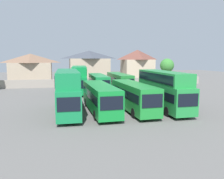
{
  "coord_description": "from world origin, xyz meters",
  "views": [
    {
      "loc": [
        -6.84,
        -27.05,
        6.44
      ],
      "look_at": [
        0.0,
        3.0,
        2.26
      ],
      "focal_mm": 36.88,
      "sensor_mm": 36.0,
      "label": 1
    }
  ],
  "objects_px": {
    "bus_3": "(133,95)",
    "bus_4": "(163,88)",
    "bus_1": "(68,90)",
    "house_terrace_right": "(137,65)",
    "bus_5": "(79,78)",
    "bus_2": "(100,96)",
    "bus_7": "(119,81)",
    "house_terrace_centre": "(89,66)",
    "tree_left_of_lot": "(167,66)",
    "bus_6": "(98,83)",
    "house_terrace_left": "(31,68)"
  },
  "relations": [
    {
      "from": "bus_3",
      "to": "bus_4",
      "type": "relative_size",
      "value": 0.99
    },
    {
      "from": "bus_1",
      "to": "house_terrace_right",
      "type": "bearing_deg",
      "value": 150.81
    },
    {
      "from": "bus_4",
      "to": "bus_5",
      "type": "bearing_deg",
      "value": -149.92
    },
    {
      "from": "bus_1",
      "to": "bus_2",
      "type": "xyz_separation_m",
      "value": [
        3.78,
        -0.17,
        -0.93
      ]
    },
    {
      "from": "bus_1",
      "to": "bus_7",
      "type": "relative_size",
      "value": 0.97
    },
    {
      "from": "bus_5",
      "to": "bus_7",
      "type": "relative_size",
      "value": 0.91
    },
    {
      "from": "bus_1",
      "to": "house_terrace_centre",
      "type": "bearing_deg",
      "value": 170.11
    },
    {
      "from": "bus_7",
      "to": "house_terrace_centre",
      "type": "height_order",
      "value": "house_terrace_centre"
    },
    {
      "from": "bus_2",
      "to": "tree_left_of_lot",
      "type": "height_order",
      "value": "tree_left_of_lot"
    },
    {
      "from": "bus_1",
      "to": "tree_left_of_lot",
      "type": "xyz_separation_m",
      "value": [
        24.13,
        23.66,
        1.87
      ]
    },
    {
      "from": "bus_5",
      "to": "bus_7",
      "type": "xyz_separation_m",
      "value": [
        7.66,
        -0.08,
        -0.79
      ]
    },
    {
      "from": "bus_6",
      "to": "bus_7",
      "type": "height_order",
      "value": "bus_7"
    },
    {
      "from": "bus_7",
      "to": "bus_5",
      "type": "bearing_deg",
      "value": -90.46
    },
    {
      "from": "bus_4",
      "to": "house_terrace_right",
      "type": "bearing_deg",
      "value": 166.47
    },
    {
      "from": "house_terrace_left",
      "to": "bus_5",
      "type": "bearing_deg",
      "value": -61.55
    },
    {
      "from": "bus_6",
      "to": "house_terrace_left",
      "type": "relative_size",
      "value": 1.04
    },
    {
      "from": "house_terrace_right",
      "to": "bus_3",
      "type": "bearing_deg",
      "value": -109.76
    },
    {
      "from": "bus_3",
      "to": "house_terrace_right",
      "type": "height_order",
      "value": "house_terrace_right"
    },
    {
      "from": "bus_4",
      "to": "bus_6",
      "type": "xyz_separation_m",
      "value": [
        -5.7,
        15.8,
        -0.8
      ]
    },
    {
      "from": "bus_3",
      "to": "bus_1",
      "type": "bearing_deg",
      "value": -93.41
    },
    {
      "from": "house_terrace_right",
      "to": "bus_7",
      "type": "bearing_deg",
      "value": -118.21
    },
    {
      "from": "bus_5",
      "to": "house_terrace_left",
      "type": "height_order",
      "value": "house_terrace_left"
    },
    {
      "from": "bus_4",
      "to": "house_terrace_centre",
      "type": "bearing_deg",
      "value": -171.78
    },
    {
      "from": "house_terrace_left",
      "to": "tree_left_of_lot",
      "type": "bearing_deg",
      "value": -20.55
    },
    {
      "from": "bus_5",
      "to": "bus_6",
      "type": "bearing_deg",
      "value": 89.62
    },
    {
      "from": "bus_3",
      "to": "tree_left_of_lot",
      "type": "xyz_separation_m",
      "value": [
        16.21,
        23.95,
        2.76
      ]
    },
    {
      "from": "bus_4",
      "to": "tree_left_of_lot",
      "type": "xyz_separation_m",
      "value": [
        12.22,
        23.91,
        1.99
      ]
    },
    {
      "from": "bus_1",
      "to": "house_terrace_left",
      "type": "xyz_separation_m",
      "value": [
        -8.09,
        35.74,
        1.06
      ]
    },
    {
      "from": "bus_5",
      "to": "house_terrace_right",
      "type": "bearing_deg",
      "value": 141.56
    },
    {
      "from": "bus_5",
      "to": "house_terrace_left",
      "type": "distance_m",
      "value": 22.62
    },
    {
      "from": "bus_7",
      "to": "house_terrace_left",
      "type": "height_order",
      "value": "house_terrace_left"
    },
    {
      "from": "bus_2",
      "to": "house_terrace_left",
      "type": "xyz_separation_m",
      "value": [
        -11.88,
        35.92,
        2.0
      ]
    },
    {
      "from": "bus_4",
      "to": "bus_6",
      "type": "height_order",
      "value": "bus_4"
    },
    {
      "from": "bus_3",
      "to": "bus_4",
      "type": "height_order",
      "value": "bus_4"
    },
    {
      "from": "bus_2",
      "to": "house_terrace_left",
      "type": "bearing_deg",
      "value": -162.93
    },
    {
      "from": "bus_7",
      "to": "bus_4",
      "type": "bearing_deg",
      "value": 5.81
    },
    {
      "from": "house_terrace_left",
      "to": "house_terrace_right",
      "type": "height_order",
      "value": "house_terrace_right"
    },
    {
      "from": "bus_7",
      "to": "house_terrace_right",
      "type": "height_order",
      "value": "house_terrace_right"
    },
    {
      "from": "bus_4",
      "to": "bus_7",
      "type": "height_order",
      "value": "bus_4"
    },
    {
      "from": "bus_4",
      "to": "bus_1",
      "type": "bearing_deg",
      "value": -90.93
    },
    {
      "from": "bus_3",
      "to": "bus_7",
      "type": "relative_size",
      "value": 0.98
    },
    {
      "from": "bus_1",
      "to": "tree_left_of_lot",
      "type": "distance_m",
      "value": 33.84
    },
    {
      "from": "bus_2",
      "to": "house_terrace_left",
      "type": "distance_m",
      "value": 37.88
    },
    {
      "from": "bus_2",
      "to": "house_terrace_centre",
      "type": "bearing_deg",
      "value": 173.62
    },
    {
      "from": "bus_7",
      "to": "bus_2",
      "type": "bearing_deg",
      "value": -22.12
    },
    {
      "from": "bus_1",
      "to": "bus_4",
      "type": "height_order",
      "value": "bus_1"
    },
    {
      "from": "tree_left_of_lot",
      "to": "bus_6",
      "type": "bearing_deg",
      "value": -155.64
    },
    {
      "from": "house_terrace_centre",
      "to": "tree_left_of_lot",
      "type": "bearing_deg",
      "value": -33.75
    },
    {
      "from": "bus_2",
      "to": "bus_7",
      "type": "distance_m",
      "value": 17.26
    },
    {
      "from": "bus_3",
      "to": "bus_6",
      "type": "height_order",
      "value": "bus_3"
    }
  ]
}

